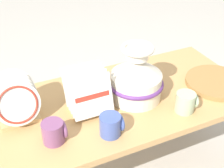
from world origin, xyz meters
TOP-DOWN VIEW (x-y plane):
  - display_table at (0.00, 0.00)m, footprint 1.52×0.68m
  - ceramic_vase at (0.13, -0.02)m, footprint 0.29×0.29m
  - dish_rack_round_plates at (-0.47, 0.06)m, footprint 0.21×0.20m
  - dish_rack_square_plates at (-0.14, -0.01)m, footprint 0.20×0.19m
  - wicker_charger_stack at (0.60, -0.10)m, footprint 0.35×0.35m
  - mug_plum_glaze at (-0.35, -0.16)m, footprint 0.11×0.10m
  - mug_cobalt_glaze at (-0.11, -0.22)m, footprint 0.11×0.10m
  - mug_sage_glaze at (0.30, -0.22)m, footprint 0.11×0.10m

SIDE VIEW (x-z plane):
  - display_table at x=0.00m, z-range 0.23..0.82m
  - wicker_charger_stack at x=0.60m, z-range 0.59..0.62m
  - mug_plum_glaze at x=-0.35m, z-range 0.59..0.69m
  - mug_cobalt_glaze at x=-0.11m, z-range 0.59..0.69m
  - mug_sage_glaze at x=0.30m, z-range 0.59..0.69m
  - dish_rack_square_plates at x=-0.14m, z-range 0.57..0.79m
  - dish_rack_round_plates at x=-0.47m, z-range 0.57..0.80m
  - ceramic_vase at x=0.13m, z-range 0.56..0.87m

